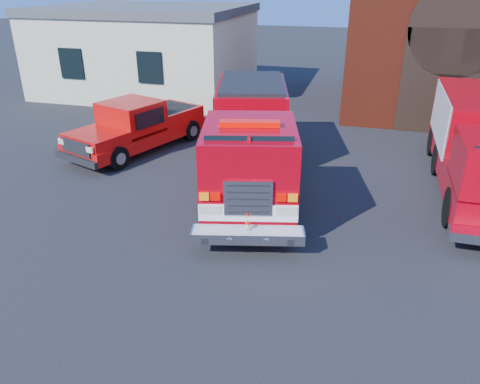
# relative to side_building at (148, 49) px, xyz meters

# --- Properties ---
(ground) EXTENTS (100.00, 100.00, 0.00)m
(ground) POSITION_rel_side_building_xyz_m (9.00, -13.00, -2.20)
(ground) COLOR black
(ground) RESTS_ON ground
(parking_stripe_far) EXTENTS (0.12, 3.00, 0.01)m
(parking_stripe_far) POSITION_rel_side_building_xyz_m (15.50, -6.00, -2.20)
(parking_stripe_far) COLOR yellow
(parking_stripe_far) RESTS_ON ground
(side_building) EXTENTS (10.20, 8.20, 4.35)m
(side_building) POSITION_rel_side_building_xyz_m (0.00, 0.00, 0.00)
(side_building) COLOR beige
(side_building) RESTS_ON ground
(fire_engine) EXTENTS (4.31, 8.88, 2.64)m
(fire_engine) POSITION_rel_side_building_xyz_m (8.32, -10.55, -0.84)
(fire_engine) COLOR black
(fire_engine) RESTS_ON ground
(pickup_truck) EXTENTS (3.72, 5.85, 1.80)m
(pickup_truck) POSITION_rel_side_building_xyz_m (3.75, -8.89, -1.35)
(pickup_truck) COLOR black
(pickup_truck) RESTS_ON ground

